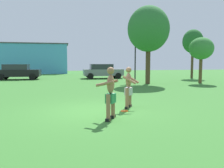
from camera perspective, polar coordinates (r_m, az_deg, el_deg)
name	(u,v)px	position (r m, az deg, el deg)	size (l,w,h in m)	color
ground_plane	(93,111)	(8.59, -4.84, -6.72)	(80.00, 80.00, 0.00)	#38752D
player_near	(129,87)	(9.07, 4.16, -0.65)	(0.75, 0.72, 1.62)	black
player_in_green	(110,92)	(7.20, -0.39, -2.03)	(0.75, 0.80, 1.66)	black
frisbee	(124,111)	(8.54, 3.11, -6.69)	(0.28, 0.28, 0.03)	orange
car_black_near_post	(18,72)	(25.65, -22.29, 2.88)	(4.39, 2.22, 1.58)	black
car_gray_mid_lot	(103,71)	(25.41, -2.33, 3.26)	(4.31, 2.04, 1.58)	slate
lamp_post	(135,47)	(21.82, 5.80, 9.00)	(0.60, 0.24, 5.07)	black
outbuilding_behind_lot	(33,59)	(37.92, -19.02, 5.98)	(10.77, 4.27, 4.65)	#4C9ED1
tree_left_field	(193,42)	(27.36, 19.41, 9.88)	(2.25, 2.25, 5.39)	#4C3823
tree_right_field	(201,49)	(21.11, 21.27, 8.11)	(2.04, 2.04, 3.88)	brown
tree_behind_players	(148,29)	(19.48, 9.03, 13.25)	(3.41, 3.41, 6.35)	#4C3823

